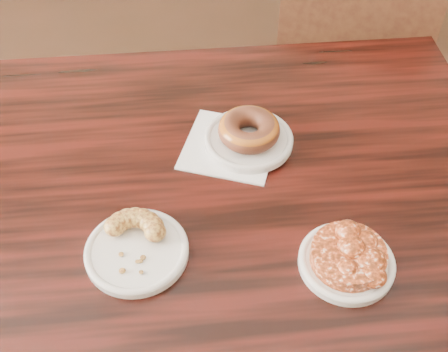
{
  "coord_description": "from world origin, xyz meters",
  "views": [
    {
      "loc": [
        0.06,
        -0.38,
        1.49
      ],
      "look_at": [
        0.06,
        0.25,
        0.8
      ],
      "focal_mm": 45.0,
      "sensor_mm": 36.0,
      "label": 1
    }
  ],
  "objects_px": {
    "glazed_donut": "(249,130)",
    "chair_far": "(353,67)",
    "cruller_fragment": "(135,243)",
    "cafe_table": "(241,326)",
    "apple_fritter": "(349,253)"
  },
  "relations": [
    {
      "from": "glazed_donut",
      "to": "chair_far",
      "type": "bearing_deg",
      "value": 61.31
    },
    {
      "from": "cruller_fragment",
      "to": "cafe_table",
      "type": "bearing_deg",
      "value": 21.62
    },
    {
      "from": "cafe_table",
      "to": "cruller_fragment",
      "type": "height_order",
      "value": "cruller_fragment"
    },
    {
      "from": "apple_fritter",
      "to": "chair_far",
      "type": "bearing_deg",
      "value": 77.04
    },
    {
      "from": "glazed_donut",
      "to": "cruller_fragment",
      "type": "distance_m",
      "value": 0.31
    },
    {
      "from": "cafe_table",
      "to": "cruller_fragment",
      "type": "relative_size",
      "value": 8.48
    },
    {
      "from": "glazed_donut",
      "to": "apple_fritter",
      "type": "xyz_separation_m",
      "value": [
        0.14,
        -0.27,
        -0.01
      ]
    },
    {
      "from": "cruller_fragment",
      "to": "glazed_donut",
      "type": "bearing_deg",
      "value": 53.25
    },
    {
      "from": "cafe_table",
      "to": "chair_far",
      "type": "distance_m",
      "value": 0.9
    },
    {
      "from": "apple_fritter",
      "to": "glazed_donut",
      "type": "bearing_deg",
      "value": 117.64
    },
    {
      "from": "cafe_table",
      "to": "glazed_donut",
      "type": "xyz_separation_m",
      "value": [
        0.01,
        0.18,
        0.41
      ]
    },
    {
      "from": "apple_fritter",
      "to": "cruller_fragment",
      "type": "bearing_deg",
      "value": 175.97
    },
    {
      "from": "chair_far",
      "to": "glazed_donut",
      "type": "xyz_separation_m",
      "value": [
        -0.35,
        -0.64,
        0.34
      ]
    },
    {
      "from": "glazed_donut",
      "to": "cruller_fragment",
      "type": "bearing_deg",
      "value": -126.75
    },
    {
      "from": "cafe_table",
      "to": "apple_fritter",
      "type": "bearing_deg",
      "value": -36.47
    }
  ]
}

